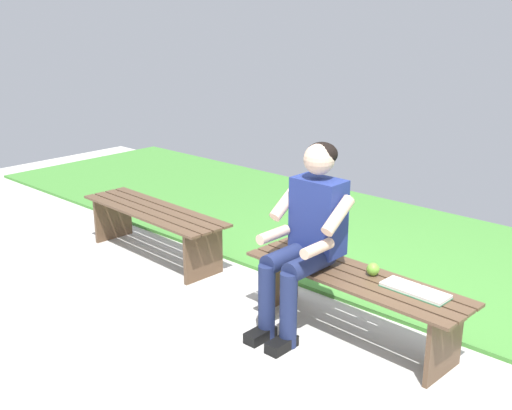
{
  "coord_description": "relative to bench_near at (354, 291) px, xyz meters",
  "views": [
    {
      "loc": [
        -1.99,
        3.08,
        2.03
      ],
      "look_at": [
        0.71,
        0.15,
        0.78
      ],
      "focal_mm": 43.72,
      "sensor_mm": 36.0,
      "label": 1
    }
  ],
  "objects": [
    {
      "name": "apple",
      "position": [
        -0.08,
        -0.08,
        0.15
      ],
      "size": [
        0.08,
        0.08,
        0.08
      ],
      "primitive_type": "sphere",
      "color": "#72B738",
      "rests_on": "bench_near"
    },
    {
      "name": "book_open",
      "position": [
        -0.4,
        -0.04,
        0.12
      ],
      "size": [
        0.42,
        0.18,
        0.02
      ],
      "rotation": [
        0.0,
        0.0,
        -0.04
      ],
      "color": "white",
      "rests_on": "bench_near"
    },
    {
      "name": "bench_near",
      "position": [
        0.0,
        0.0,
        0.0
      ],
      "size": [
        1.55,
        0.48,
        0.43
      ],
      "rotation": [
        0.0,
        0.0,
        -0.04
      ],
      "color": "brown",
      "rests_on": "ground"
    },
    {
      "name": "grass_strip",
      "position": [
        1.01,
        -1.55,
        -0.31
      ],
      "size": [
        9.0,
        2.38,
        0.03
      ],
      "primitive_type": "cube",
      "color": "#478C38",
      "rests_on": "ground"
    },
    {
      "name": "person_seated",
      "position": [
        0.31,
        0.1,
        0.35
      ],
      "size": [
        0.5,
        0.69,
        1.23
      ],
      "color": "navy",
      "rests_on": "ground"
    },
    {
      "name": "bench_far",
      "position": [
        2.02,
        -0.0,
        -0.0
      ],
      "size": [
        1.54,
        0.48,
        0.43
      ],
      "rotation": [
        0.0,
        0.0,
        -0.04
      ],
      "color": "brown",
      "rests_on": "ground"
    },
    {
      "name": "ground_plane",
      "position": [
        1.01,
        1.0,
        -0.34
      ],
      "size": [
        10.0,
        7.0,
        0.04
      ],
      "primitive_type": "cube",
      "color": "beige"
    }
  ]
}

